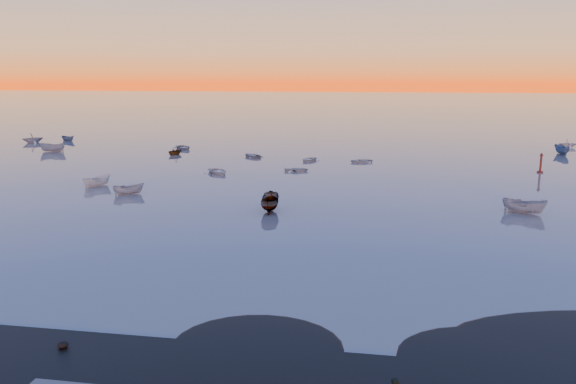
# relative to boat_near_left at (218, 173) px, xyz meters

# --- Properties ---
(ground) EXTENTS (600.00, 600.00, 0.00)m
(ground) POSITION_rel_boat_near_left_xyz_m (12.47, 55.48, 0.00)
(ground) COLOR #6B5F59
(ground) RESTS_ON ground
(mud_lobes) EXTENTS (140.00, 6.00, 0.07)m
(mud_lobes) POSITION_rel_boat_near_left_xyz_m (12.47, -45.52, 0.01)
(mud_lobes) COLOR black
(mud_lobes) RESTS_ON ground
(moored_fleet) EXTENTS (124.00, 58.00, 1.20)m
(moored_fleet) POSITION_rel_boat_near_left_xyz_m (12.47, 8.48, 0.00)
(moored_fleet) COLOR silver
(moored_fleet) RESTS_ON ground
(boat_near_left) EXTENTS (4.24, 3.97, 1.03)m
(boat_near_left) POSITION_rel_boat_near_left_xyz_m (0.00, 0.00, 0.00)
(boat_near_left) COLOR silver
(boat_near_left) RESTS_ON ground
(boat_near_center) EXTENTS (2.93, 3.72, 1.19)m
(boat_near_center) POSITION_rel_boat_near_left_xyz_m (-6.04, -14.69, 0.00)
(boat_near_center) COLOR gray
(boat_near_center) RESTS_ON ground
(channel_marker) EXTENTS (0.81, 0.81, 2.90)m
(channel_marker) POSITION_rel_boat_near_left_xyz_m (43.54, 7.98, 1.14)
(channel_marker) COLOR #4E1710
(channel_marker) RESTS_ON ground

